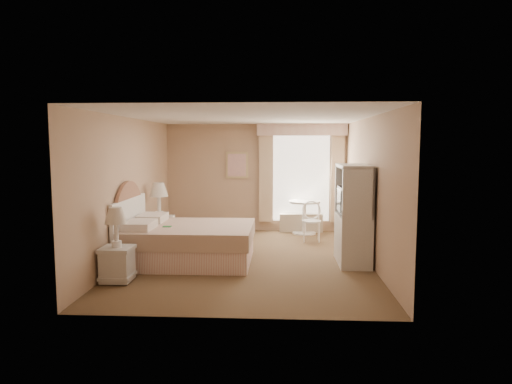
# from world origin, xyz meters

# --- Properties ---
(room) EXTENTS (4.21, 5.51, 2.51)m
(room) POSITION_xyz_m (0.00, 0.00, 1.25)
(room) COLOR brown
(room) RESTS_ON ground
(window) EXTENTS (2.05, 0.22, 2.51)m
(window) POSITION_xyz_m (1.05, 2.65, 1.34)
(window) COLOR white
(window) RESTS_ON room
(framed_art) EXTENTS (0.52, 0.04, 0.62)m
(framed_art) POSITION_xyz_m (-0.45, 2.71, 1.55)
(framed_art) COLOR tan
(framed_art) RESTS_ON room
(bed) EXTENTS (2.17, 1.71, 1.51)m
(bed) POSITION_xyz_m (-1.12, -0.22, 0.36)
(bed) COLOR tan
(bed) RESTS_ON room
(nightstand_near) EXTENTS (0.45, 0.45, 1.10)m
(nightstand_near) POSITION_xyz_m (-1.84, -1.43, 0.41)
(nightstand_near) COLOR silver
(nightstand_near) RESTS_ON room
(nightstand_far) EXTENTS (0.52, 0.52, 1.25)m
(nightstand_far) POSITION_xyz_m (-1.84, 0.95, 0.47)
(nightstand_far) COLOR silver
(nightstand_far) RESTS_ON room
(round_table) EXTENTS (0.71, 0.71, 0.75)m
(round_table) POSITION_xyz_m (1.11, 2.40, 0.50)
(round_table) COLOR white
(round_table) RESTS_ON room
(cafe_chair) EXTENTS (0.42, 0.42, 0.84)m
(cafe_chair) POSITION_xyz_m (1.23, 1.67, 0.49)
(cafe_chair) COLOR white
(cafe_chair) RESTS_ON room
(armoire) EXTENTS (0.51, 1.02, 1.69)m
(armoire) POSITION_xyz_m (1.81, -0.16, 0.70)
(armoire) COLOR silver
(armoire) RESTS_ON room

